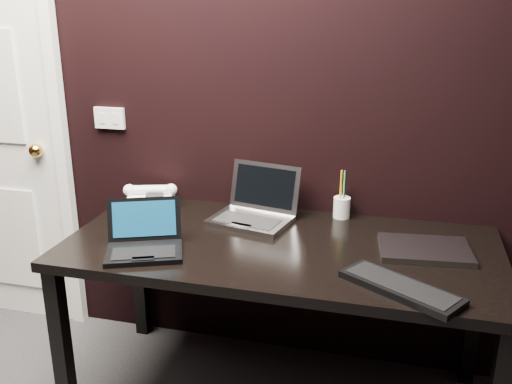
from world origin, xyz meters
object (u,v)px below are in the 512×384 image
(closed_laptop, at_px, (425,250))
(pen_cup, at_px, (342,206))
(ext_keyboard, at_px, (401,287))
(mobile_phone, at_px, (127,216))
(desk, at_px, (280,262))
(silver_laptop, at_px, (254,211))
(desk_phone, at_px, (151,198))
(netbook, at_px, (144,243))

(closed_laptop, height_order, pen_cup, pen_cup)
(ext_keyboard, distance_m, mobile_phone, 1.19)
(desk, height_order, closed_laptop, closed_laptop)
(silver_laptop, height_order, closed_laptop, silver_laptop)
(mobile_phone, bearing_deg, ext_keyboard, -15.35)
(desk_phone, bearing_deg, closed_laptop, -9.42)
(mobile_phone, bearing_deg, netbook, -51.29)
(ext_keyboard, relative_size, mobile_phone, 4.59)
(ext_keyboard, xyz_separation_m, desk_phone, (-1.14, 0.54, 0.03))
(ext_keyboard, bearing_deg, closed_laptop, 76.19)
(netbook, bearing_deg, mobile_phone, 128.71)
(desk_phone, distance_m, mobile_phone, 0.22)
(pen_cup, bearing_deg, closed_laptop, -39.68)
(ext_keyboard, xyz_separation_m, mobile_phone, (-1.15, 0.32, 0.02))
(desk, relative_size, silver_laptop, 4.46)
(closed_laptop, height_order, desk_phone, desk_phone)
(mobile_phone, bearing_deg, silver_laptop, 18.83)
(desk, xyz_separation_m, mobile_phone, (-0.68, 0.04, 0.11))
(desk_phone, xyz_separation_m, mobile_phone, (-0.01, -0.22, -0.01))
(desk, bearing_deg, closed_laptop, 6.23)
(netbook, bearing_deg, silver_laptop, 52.51)
(desk, distance_m, pen_cup, 0.42)
(silver_laptop, bearing_deg, pen_cup, 20.19)
(desk, relative_size, mobile_phone, 18.45)
(ext_keyboard, relative_size, pen_cup, 1.96)
(desk, bearing_deg, pen_cup, 60.37)
(desk, distance_m, netbook, 0.54)
(netbook, distance_m, silver_laptop, 0.53)
(netbook, xyz_separation_m, ext_keyboard, (0.95, -0.07, -0.02))
(netbook, relative_size, mobile_phone, 3.88)
(closed_laptop, bearing_deg, netbook, -165.73)
(pen_cup, bearing_deg, desk, -119.63)
(closed_laptop, xyz_separation_m, pen_cup, (-0.35, 0.29, 0.04))
(silver_laptop, bearing_deg, netbook, -127.49)
(netbook, xyz_separation_m, silver_laptop, (0.32, 0.42, 0.01))
(silver_laptop, distance_m, ext_keyboard, 0.80)
(ext_keyboard, bearing_deg, desk_phone, 154.71)
(desk_phone, bearing_deg, netbook, -68.38)
(pen_cup, bearing_deg, ext_keyboard, -66.84)
(ext_keyboard, distance_m, desk_phone, 1.26)
(silver_laptop, distance_m, pen_cup, 0.39)
(netbook, bearing_deg, desk, 22.69)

